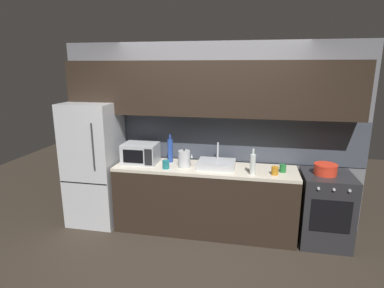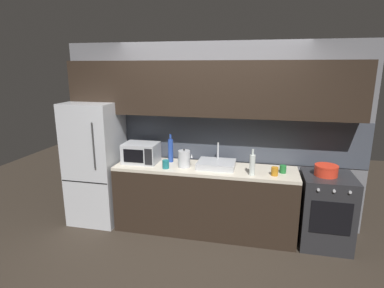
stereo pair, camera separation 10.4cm
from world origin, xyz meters
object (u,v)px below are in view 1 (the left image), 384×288
refrigerator (95,163)px  mug_green (283,168)px  cooking_pot (325,169)px  wine_bottle_blue (170,150)px  kettle (184,159)px  oven_range (325,209)px  microwave (141,153)px  mug_amber (275,171)px  mug_teal (166,164)px  wine_bottle_clear (253,164)px

refrigerator → mug_green: size_ratio=17.79×
cooking_pot → wine_bottle_blue: bearing=176.2°
kettle → oven_range: bearing=1.3°
oven_range → microwave: size_ratio=1.96×
oven_range → wine_bottle_blue: size_ratio=2.33×
refrigerator → kettle: (1.30, -0.04, 0.15)m
oven_range → cooking_pot: cooking_pot is taller
refrigerator → mug_amber: (2.44, -0.13, 0.10)m
oven_range → mug_teal: 2.07m
refrigerator → cooking_pot: bearing=0.0°
oven_range → mug_teal: bearing=-175.5°
mug_green → oven_range: bearing=1.1°
refrigerator → wine_bottle_blue: refrigerator is taller
mug_amber → cooking_pot: cooking_pot is taller
kettle → wine_bottle_clear: wine_bottle_clear is taller
wine_bottle_clear → cooking_pot: 0.89m
refrigerator → microwave: (0.68, 0.02, 0.18)m
refrigerator → mug_teal: bearing=-8.3°
oven_range → kettle: (-1.79, -0.04, 0.56)m
oven_range → mug_green: 0.74m
microwave → mug_green: (1.86, -0.03, -0.09)m
mug_amber → microwave: bearing=175.1°
microwave → mug_green: 1.87m
refrigerator → kettle: refrigerator is taller
oven_range → mug_amber: (-0.64, -0.13, 0.50)m
oven_range → microwave: 2.48m
mug_amber → cooking_pot: bearing=12.4°
oven_range → microwave: microwave is taller
oven_range → mug_green: size_ratio=9.36×
kettle → wine_bottle_blue: bearing=143.2°
wine_bottle_blue → wine_bottle_clear: bearing=-15.6°
mug_green → cooking_pot: 0.50m
wine_bottle_clear → mug_green: (0.37, 0.17, -0.08)m
mug_teal → cooking_pot: bearing=4.6°
kettle → mug_green: (1.25, 0.03, -0.06)m
cooking_pot → mug_green: bearing=-178.6°
kettle → wine_bottle_clear: size_ratio=0.75×
kettle → mug_teal: (-0.22, -0.12, -0.06)m
wine_bottle_clear → oven_range: bearing=10.9°
microwave → mug_teal: microwave is taller
kettle → mug_amber: bearing=-4.5°
microwave → wine_bottle_blue: size_ratio=1.19×
wine_bottle_blue → cooking_pot: bearing=-3.8°
cooking_pot → microwave: bearing=179.6°
cooking_pot → mug_teal: bearing=-175.4°
wine_bottle_clear → mug_amber: 0.28m
oven_range → mug_green: bearing=-178.9°
refrigerator → cooking_pot: (3.05, 0.00, 0.11)m
oven_range → kettle: bearing=-178.7°
wine_bottle_blue → mug_amber: bearing=-10.9°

